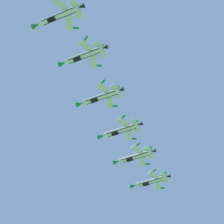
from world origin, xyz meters
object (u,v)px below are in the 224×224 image
fighter_jet_right_outer (135,157)px  fighter_jet_lead (58,16)px  fighter_jet_left_wing (83,56)px  fighter_jet_right_wing (100,97)px  fighter_jet_trail_slot (151,181)px  fighter_jet_left_outer (120,130)px

fighter_jet_right_outer → fighter_jet_lead: bearing=180.0°
fighter_jet_left_wing → fighter_jet_right_wing: size_ratio=1.00×
fighter_jet_left_wing → fighter_jet_right_wing: 14.17m
fighter_jet_lead → fighter_jet_left_wing: fighter_jet_left_wing is taller
fighter_jet_right_wing → fighter_jet_left_wing: bearing=-177.0°
fighter_jet_lead → fighter_jet_trail_slot: size_ratio=1.00×
fighter_jet_lead → fighter_jet_left_outer: bearing=-0.3°
fighter_jet_lead → fighter_jet_left_outer: (26.27, 34.47, -2.53)m
fighter_jet_right_wing → fighter_jet_trail_slot: (27.41, 35.21, 0.54)m
fighter_jet_lead → fighter_jet_left_outer: fighter_jet_lead is taller
fighter_jet_right_outer → fighter_jet_trail_slot: bearing=-1.2°
fighter_jet_trail_slot → fighter_jet_lead: bearing=179.7°
fighter_jet_left_outer → fighter_jet_trail_slot: fighter_jet_trail_slot is taller
fighter_jet_left_wing → fighter_jet_right_outer: size_ratio=1.00×
fighter_jet_left_wing → fighter_jet_right_wing: fighter_jet_left_wing is taller
fighter_jet_lead → fighter_jet_trail_slot: bearing=-0.3°
fighter_jet_left_wing → fighter_jet_right_wing: bearing=3.0°
fighter_jet_lead → fighter_jet_right_wing: 28.36m
fighter_jet_left_wing → fighter_jet_trail_slot: bearing=0.0°
fighter_jet_right_wing → fighter_jet_left_outer: bearing=-2.0°
fighter_jet_right_wing → fighter_jet_left_outer: fighter_jet_right_wing is taller
fighter_jet_right_wing → fighter_jet_trail_slot: 44.63m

